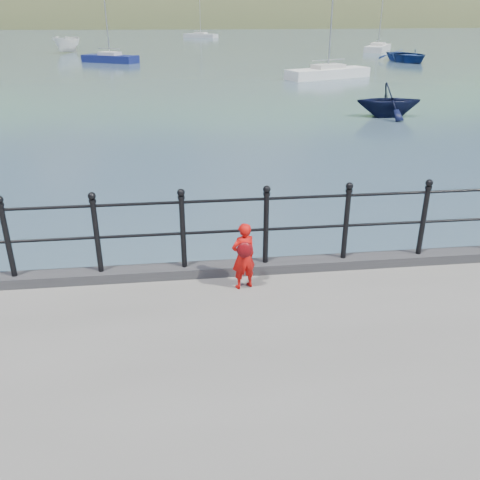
{
  "coord_description": "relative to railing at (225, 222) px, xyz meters",
  "views": [
    {
      "loc": [
        -0.6,
        -6.84,
        4.56
      ],
      "look_at": [
        0.21,
        -0.2,
        1.55
      ],
      "focal_mm": 38.0,
      "sensor_mm": 36.0,
      "label": 1
    }
  ],
  "objects": [
    {
      "name": "far_shore",
      "position": [
        38.34,
        239.56,
        -24.39
      ],
      "size": [
        830.0,
        200.0,
        156.0
      ],
      "color": "#333A21",
      "rests_on": "ground"
    },
    {
      "name": "launch_white",
      "position": [
        -13.4,
        60.91,
        -0.84
      ],
      "size": [
        3.36,
        5.41,
        1.96
      ],
      "primitive_type": "imported",
      "rotation": [
        0.0,
        0.0,
        -0.31
      ],
      "color": "white",
      "rests_on": "ground"
    },
    {
      "name": "child",
      "position": [
        0.21,
        -0.46,
        -0.33
      ],
      "size": [
        0.41,
        0.35,
        0.97
      ],
      "rotation": [
        0.0,
        0.0,
        3.48
      ],
      "color": "red",
      "rests_on": "quay"
    },
    {
      "name": "sailboat_near",
      "position": [
        10.77,
        32.05,
        -1.48
      ],
      "size": [
        6.89,
        4.27,
        9.14
      ],
      "rotation": [
        0.0,
        0.0,
        0.39
      ],
      "color": "white",
      "rests_on": "ground"
    },
    {
      "name": "railing",
      "position": [
        0.0,
        0.0,
        0.0
      ],
      "size": [
        18.11,
        0.11,
        1.2
      ],
      "color": "black",
      "rests_on": "kerb"
    },
    {
      "name": "ground",
      "position": [
        -0.0,
        0.15,
        -1.82
      ],
      "size": [
        600.0,
        600.0,
        0.0
      ],
      "primitive_type": "plane",
      "color": "#2D4251",
      "rests_on": "ground"
    },
    {
      "name": "kerb",
      "position": [
        -0.0,
        -0.0,
        -0.75
      ],
      "size": [
        60.0,
        0.3,
        0.15
      ],
      "primitive_type": "cube",
      "color": "#28282B",
      "rests_on": "quay"
    },
    {
      "name": "launch_blue",
      "position": [
        22.38,
        44.35,
        -1.21
      ],
      "size": [
        4.73,
        6.26,
        1.22
      ],
      "primitive_type": "imported",
      "rotation": [
        0.0,
        0.0,
        0.09
      ],
      "color": "navy",
      "rests_on": "ground"
    },
    {
      "name": "sailboat_port",
      "position": [
        -6.88,
        47.15,
        -1.48
      ],
      "size": [
        5.81,
        4.5,
        8.29
      ],
      "rotation": [
        0.0,
        0.0,
        -0.54
      ],
      "color": "navy",
      "rests_on": "ground"
    },
    {
      "name": "sailboat_deep",
      "position": [
        4.61,
        98.64,
        -1.48
      ],
      "size": [
        6.65,
        5.51,
        9.85
      ],
      "rotation": [
        0.0,
        0.0,
        -0.61
      ],
      "color": "silver",
      "rests_on": "ground"
    },
    {
      "name": "sailboat_far",
      "position": [
        25.12,
        59.42,
        -1.48
      ],
      "size": [
        5.82,
        7.96,
        11.11
      ],
      "rotation": [
        0.0,
        0.0,
        1.05
      ],
      "color": "silver",
      "rests_on": "ground"
    },
    {
      "name": "launch_navy",
      "position": [
        9.29,
        16.65,
        -1.03
      ],
      "size": [
        3.19,
        2.81,
        1.58
      ],
      "primitive_type": "imported",
      "rotation": [
        0.0,
        0.0,
        1.49
      ],
      "color": "black",
      "rests_on": "ground"
    }
  ]
}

